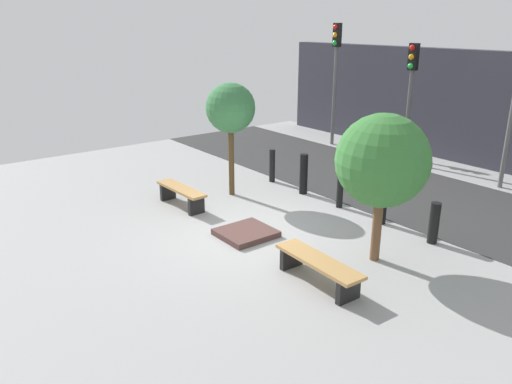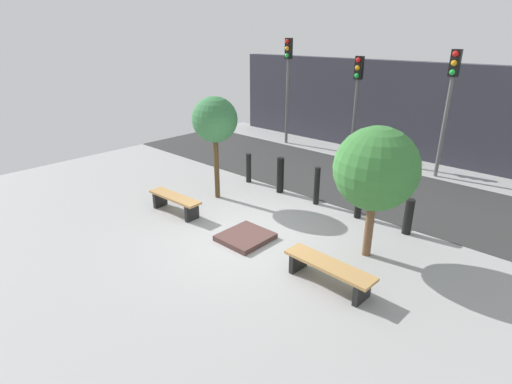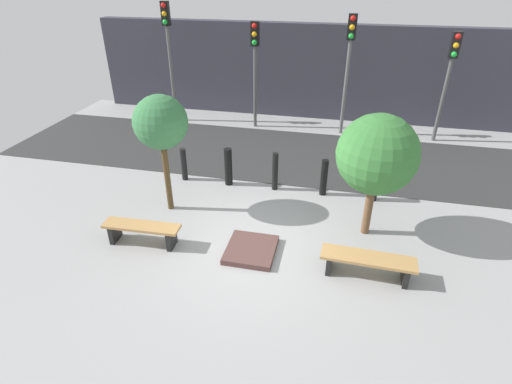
% 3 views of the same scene
% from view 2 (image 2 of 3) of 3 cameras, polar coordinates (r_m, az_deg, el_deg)
% --- Properties ---
extents(ground_plane, '(18.00, 18.00, 0.00)m').
position_cam_2_polar(ground_plane, '(9.19, -1.28, -6.66)').
color(ground_plane, '#999999').
extents(road_strip, '(18.00, 4.00, 0.01)m').
position_cam_2_polar(road_strip, '(12.91, 14.24, 1.33)').
color(road_strip, '#313131').
rests_on(road_strip, ground).
extents(building_facade, '(16.20, 0.50, 3.43)m').
position_cam_2_polar(building_facade, '(15.93, 21.83, 10.69)').
color(building_facade, '#33333D').
rests_on(building_facade, ground).
extents(bench_left, '(1.67, 0.46, 0.47)m').
position_cam_2_polar(bench_left, '(10.51, -11.50, -1.26)').
color(bench_left, black).
rests_on(bench_left, ground).
extents(bench_right, '(1.80, 0.52, 0.44)m').
position_cam_2_polar(bench_right, '(7.61, 10.34, -10.82)').
color(bench_right, black).
rests_on(bench_right, ground).
extents(planter_bed, '(1.01, 1.09, 0.12)m').
position_cam_2_polar(planter_bed, '(9.12, -1.53, -6.45)').
color(planter_bed, '#523632').
rests_on(planter_bed, ground).
extents(tree_behind_left_bench, '(1.22, 1.22, 2.84)m').
position_cam_2_polar(tree_behind_left_bench, '(10.83, -5.91, 10.14)').
color(tree_behind_left_bench, '#4D391F').
rests_on(tree_behind_left_bench, ground).
extents(tree_behind_right_bench, '(1.67, 1.67, 2.75)m').
position_cam_2_polar(tree_behind_right_bench, '(8.12, 16.76, 3.13)').
color(tree_behind_right_bench, brown).
rests_on(tree_behind_right_bench, ground).
extents(bollard_far_left, '(0.16, 0.16, 0.92)m').
position_cam_2_polar(bollard_far_left, '(12.44, -1.07, 3.46)').
color(bollard_far_left, black).
rests_on(bollard_far_left, ground).
extents(bollard_left, '(0.21, 0.21, 1.05)m').
position_cam_2_polar(bollard_left, '(11.62, 3.49, 2.41)').
color(bollard_left, black).
rests_on(bollard_left, ground).
extents(bollard_center, '(0.16, 0.16, 1.05)m').
position_cam_2_polar(bollard_center, '(10.91, 8.68, 0.87)').
color(bollard_center, black).
rests_on(bollard_center, ground).
extents(bollard_right, '(0.18, 0.18, 0.98)m').
position_cam_2_polar(bollard_right, '(10.32, 14.51, -1.04)').
color(bollard_right, black).
rests_on(bollard_right, ground).
extents(bollard_far_right, '(0.20, 0.20, 0.85)m').
position_cam_2_polar(bollard_far_right, '(9.88, 20.94, -3.32)').
color(bollard_far_right, black).
rests_on(bollard_far_right, ground).
extents(traffic_light_west, '(0.28, 0.27, 4.18)m').
position_cam_2_polar(traffic_light_west, '(16.71, 4.57, 16.56)').
color(traffic_light_west, '#585858').
rests_on(traffic_light_west, ground).
extents(traffic_light_mid_west, '(0.28, 0.27, 3.63)m').
position_cam_2_polar(traffic_light_mid_west, '(15.02, 14.21, 14.04)').
color(traffic_light_mid_west, '#4F4F4F').
rests_on(traffic_light_mid_west, ground).
extents(traffic_light_mid_east, '(0.28, 0.27, 3.93)m').
position_cam_2_polar(traffic_light_mid_east, '(13.77, 25.95, 12.72)').
color(traffic_light_mid_east, '#5E5E5E').
rests_on(traffic_light_mid_east, ground).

